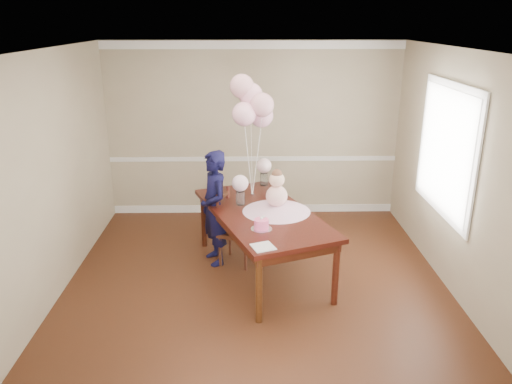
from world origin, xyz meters
name	(u,v)px	position (x,y,z in m)	size (l,w,h in m)	color
floor	(256,290)	(0.00, 0.00, 0.00)	(4.50, 5.00, 0.00)	black
ceiling	(256,50)	(0.00, 0.00, 2.70)	(4.50, 5.00, 0.02)	white
wall_back	(253,131)	(0.00, 2.50, 1.35)	(4.50, 0.02, 2.70)	gray
wall_front	(265,308)	(0.00, -2.50, 1.35)	(4.50, 0.02, 2.70)	gray
wall_left	(46,182)	(-2.25, 0.00, 1.35)	(0.02, 5.00, 2.70)	gray
wall_right	(463,179)	(2.25, 0.00, 1.35)	(0.02, 5.00, 2.70)	gray
chair_rail_trim	(253,159)	(0.00, 2.49, 0.90)	(4.50, 0.02, 0.07)	silver
crown_molding	(253,45)	(0.00, 2.49, 2.63)	(4.50, 0.02, 0.12)	white
baseboard_trim	(253,208)	(0.00, 2.49, 0.06)	(4.50, 0.02, 0.12)	white
window_frame	(446,150)	(2.23, 0.50, 1.55)	(0.02, 1.66, 1.56)	white
window_blinds	(445,150)	(2.21, 0.50, 1.55)	(0.01, 1.50, 1.40)	white
dining_table_top	(262,214)	(0.08, 0.46, 0.78)	(1.08, 2.15, 0.05)	black
table_apron	(262,220)	(0.08, 0.46, 0.70)	(0.97, 2.04, 0.11)	black
table_leg_fl	(259,290)	(0.01, -0.63, 0.38)	(0.08, 0.08, 0.75)	black
table_leg_fr	(336,274)	(0.86, -0.30, 0.38)	(0.08, 0.08, 0.75)	black
table_leg_bl	(204,221)	(-0.70, 1.22, 0.38)	(0.08, 0.08, 0.75)	black
table_leg_br	(264,212)	(0.15, 1.55, 0.38)	(0.08, 0.08, 0.75)	black
baby_skirt	(276,207)	(0.25, 0.47, 0.86)	(0.82, 0.82, 0.11)	#E0A5C8
baby_torso	(277,196)	(0.25, 0.47, 1.00)	(0.26, 0.26, 0.26)	#FEA0C4
baby_head	(277,180)	(0.25, 0.47, 1.20)	(0.18, 0.18, 0.18)	beige
baby_hair	(277,174)	(0.25, 0.47, 1.27)	(0.13, 0.13, 0.13)	brown
cake_platter	(261,229)	(0.05, -0.07, 0.81)	(0.24, 0.24, 0.01)	silver
birthday_cake	(261,224)	(0.05, -0.07, 0.87)	(0.16, 0.16, 0.11)	#FF508E
cake_flower_a	(261,218)	(0.05, -0.07, 0.94)	(0.03, 0.03, 0.03)	white
cake_flower_b	(263,217)	(0.08, -0.04, 0.94)	(0.03, 0.03, 0.03)	silver
rose_vase_near	(240,198)	(-0.19, 0.70, 0.89)	(0.11, 0.11, 0.17)	silver
roses_near	(240,183)	(-0.19, 0.70, 1.09)	(0.20, 0.20, 0.20)	silver
rose_vase_far	(264,179)	(0.13, 1.46, 0.89)	(0.11, 0.11, 0.17)	silver
roses_far	(264,166)	(0.13, 1.46, 1.09)	(0.20, 0.20, 0.20)	#FFD5DC
napkin	(263,247)	(0.06, -0.53, 0.81)	(0.22, 0.22, 0.01)	silver
balloon_weight	(252,194)	(-0.03, 1.05, 0.82)	(0.04, 0.04, 0.02)	#B7B7BB
balloon_a	(244,114)	(-0.13, 1.01, 1.88)	(0.30, 0.30, 0.30)	#FFB4CF
balloon_b	(262,105)	(0.09, 1.04, 1.99)	(0.30, 0.30, 0.30)	#E09FAF
balloon_c	(251,95)	(-0.05, 1.16, 2.10)	(0.30, 0.30, 0.30)	#F0AAC4
balloon_d	(242,86)	(-0.16, 1.14, 2.20)	(0.30, 0.30, 0.30)	#DF9EAC
balloon_e	(261,116)	(0.09, 1.19, 1.83)	(0.30, 0.30, 0.30)	#EBA6C3
balloon_ribbon_a	(248,162)	(-0.08, 1.03, 1.27)	(0.00, 0.00, 0.90)	white
balloon_ribbon_b	(257,157)	(0.03, 1.05, 1.32)	(0.00, 0.00, 1.01)	white
balloon_ribbon_c	(252,152)	(-0.04, 1.11, 1.38)	(0.00, 0.00, 1.12)	white
balloon_ribbon_d	(247,148)	(-0.09, 1.10, 1.43)	(0.00, 0.00, 1.23)	white
balloon_ribbon_e	(257,162)	(0.03, 1.12, 1.24)	(0.00, 0.00, 0.85)	white
dining_chair_seat	(237,232)	(-0.23, 0.72, 0.43)	(0.42, 0.42, 0.05)	#381A0F
chair_leg_fl	(220,251)	(-0.45, 0.62, 0.20)	(0.04, 0.04, 0.41)	#33190E
chair_leg_fr	(245,255)	(-0.13, 0.51, 0.20)	(0.04, 0.04, 0.41)	#39180F
chair_leg_bl	(230,241)	(-0.33, 0.94, 0.20)	(0.04, 0.04, 0.41)	#3E1B10
chair_leg_br	(254,244)	(-0.01, 0.83, 0.20)	(0.04, 0.04, 0.41)	#3E1A10
chair_back_post_l	(218,215)	(-0.46, 0.62, 0.70)	(0.04, 0.04, 0.53)	#37140F
chair_back_post_r	(228,206)	(-0.35, 0.95, 0.70)	(0.04, 0.04, 0.53)	#3C1410
chair_slat_low	(223,219)	(-0.41, 0.79, 0.59)	(0.03, 0.38, 0.05)	#35120E
chair_slat_mid	(223,207)	(-0.41, 0.79, 0.74)	(0.03, 0.38, 0.05)	#381E0F
chair_slat_top	(223,196)	(-0.41, 0.79, 0.89)	(0.03, 0.38, 0.05)	#351B0E
woman	(214,208)	(-0.51, 0.76, 0.74)	(0.54, 0.36, 1.48)	black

